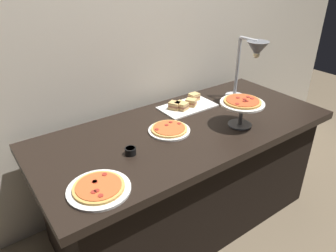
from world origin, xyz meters
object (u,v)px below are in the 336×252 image
at_px(sandwich_platter, 186,105).
at_px(sauce_cup_near, 131,151).
at_px(pizza_plate_raised_stand, 242,105).
at_px(pizza_plate_front, 169,130).
at_px(pizza_plate_center, 99,188).
at_px(heat_lamp, 253,55).

relative_size(sandwich_platter, sauce_cup_near, 6.44).
xyz_separation_m(pizza_plate_raised_stand, sandwich_platter, (-0.11, 0.41, -0.12)).
relative_size(pizza_plate_front, pizza_plate_center, 0.87).
xyz_separation_m(sandwich_platter, sauce_cup_near, (-0.62, -0.30, 0.00)).
relative_size(pizza_plate_front, sandwich_platter, 0.65).
relative_size(heat_lamp, pizza_plate_center, 1.56).
xyz_separation_m(pizza_plate_front, sandwich_platter, (0.30, 0.21, 0.01)).
xyz_separation_m(pizza_plate_raised_stand, sauce_cup_near, (-0.73, 0.11, -0.12)).
xyz_separation_m(heat_lamp, pizza_plate_raised_stand, (-0.31, -0.22, -0.21)).
bearing_deg(pizza_plate_center, sauce_cup_near, 33.70).
xyz_separation_m(pizza_plate_center, sauce_cup_near, (0.27, 0.18, 0.01)).
relative_size(heat_lamp, pizza_plate_raised_stand, 1.68).
xyz_separation_m(pizza_plate_center, sandwich_platter, (0.89, 0.48, 0.01)).
bearing_deg(heat_lamp, pizza_plate_front, -177.86).
distance_m(pizza_plate_front, sauce_cup_near, 0.33).
bearing_deg(pizza_plate_raised_stand, pizza_plate_center, -176.00).
bearing_deg(sauce_cup_near, pizza_plate_raised_stand, -8.46).
bearing_deg(pizza_plate_center, pizza_plate_front, 24.18).
height_order(heat_lamp, sauce_cup_near, heat_lamp).
height_order(pizza_plate_front, sauce_cup_near, sauce_cup_near).
xyz_separation_m(pizza_plate_front, pizza_plate_center, (-0.58, -0.26, -0.00)).
bearing_deg(pizza_plate_front, sauce_cup_near, -165.12).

